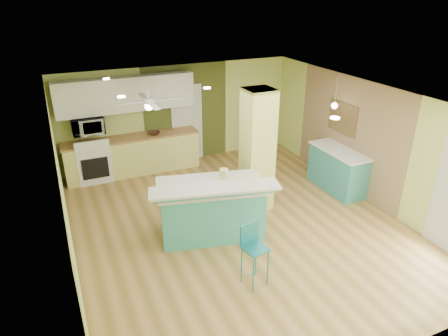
{
  "coord_description": "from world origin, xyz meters",
  "views": [
    {
      "loc": [
        -2.95,
        -5.93,
        4.23
      ],
      "look_at": [
        -0.12,
        0.4,
        1.06
      ],
      "focal_mm": 32.0,
      "sensor_mm": 36.0,
      "label": 1
    }
  ],
  "objects_px": {
    "fruit_bowl": "(154,133)",
    "canister": "(224,173)",
    "peninsula": "(212,208)",
    "bar_stool": "(253,245)",
    "side_counter": "(338,170)"
  },
  "relations": [
    {
      "from": "fruit_bowl",
      "to": "canister",
      "type": "height_order",
      "value": "canister"
    },
    {
      "from": "peninsula",
      "to": "canister",
      "type": "xyz_separation_m",
      "value": [
        0.33,
        0.19,
        0.56
      ]
    },
    {
      "from": "bar_stool",
      "to": "side_counter",
      "type": "relative_size",
      "value": 0.69
    },
    {
      "from": "bar_stool",
      "to": "fruit_bowl",
      "type": "distance_m",
      "value": 4.71
    },
    {
      "from": "peninsula",
      "to": "canister",
      "type": "distance_m",
      "value": 0.68
    },
    {
      "from": "side_counter",
      "to": "canister",
      "type": "bearing_deg",
      "value": -173.35
    },
    {
      "from": "fruit_bowl",
      "to": "side_counter",
      "type": "bearing_deg",
      "value": -37.83
    },
    {
      "from": "side_counter",
      "to": "fruit_bowl",
      "type": "xyz_separation_m",
      "value": [
        -3.46,
        2.69,
        0.5
      ]
    },
    {
      "from": "bar_stool",
      "to": "side_counter",
      "type": "bearing_deg",
      "value": 20.53
    },
    {
      "from": "peninsula",
      "to": "side_counter",
      "type": "xyz_separation_m",
      "value": [
        3.28,
        0.53,
        -0.06
      ]
    },
    {
      "from": "side_counter",
      "to": "canister",
      "type": "relative_size",
      "value": 8.86
    },
    {
      "from": "fruit_bowl",
      "to": "peninsula",
      "type": "bearing_deg",
      "value": -86.81
    },
    {
      "from": "bar_stool",
      "to": "side_counter",
      "type": "distance_m",
      "value": 3.8
    },
    {
      "from": "peninsula",
      "to": "canister",
      "type": "bearing_deg",
      "value": 42.84
    },
    {
      "from": "peninsula",
      "to": "bar_stool",
      "type": "relative_size",
      "value": 2.22
    }
  ]
}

